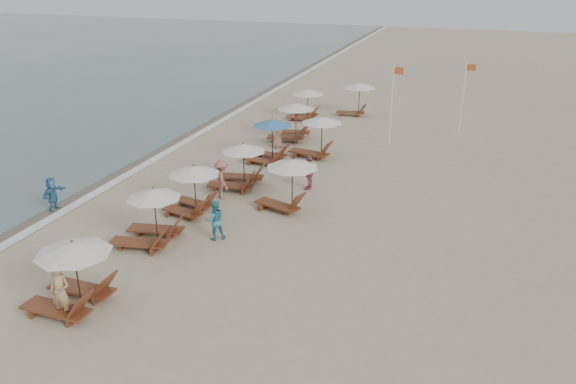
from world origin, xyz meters
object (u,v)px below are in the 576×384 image
(lounger_station_0, at_px, (70,277))
(lounger_station_4, at_px, (268,142))
(lounger_station_6, at_px, (305,104))
(flag_pole_near, at_px, (392,100))
(inland_station_2, at_px, (356,95))
(waterline_walker, at_px, (53,194))
(beachgoer_near, at_px, (60,292))
(beachgoer_far_a, at_px, (309,172))
(beachgoer_far_b, at_px, (278,133))
(inland_station_1, at_px, (315,135))
(lounger_station_5, at_px, (291,123))
(lounger_station_1, at_px, (149,220))
(lounger_station_2, at_px, (191,189))
(beachgoer_mid_b, at_px, (222,179))
(inland_station_0, at_px, (286,180))
(beachgoer_mid_a, at_px, (215,220))
(lounger_station_3, at_px, (238,168))

(lounger_station_0, xyz_separation_m, lounger_station_4, (0.74, 14.84, 0.06))
(lounger_station_6, distance_m, flag_pole_near, 7.45)
(inland_station_2, distance_m, waterline_walker, 21.83)
(inland_station_2, distance_m, beachgoer_near, 26.82)
(beachgoer_far_a, height_order, beachgoer_far_b, beachgoer_far_b)
(inland_station_1, height_order, flag_pole_near, flag_pole_near)
(lounger_station_5, bearing_deg, lounger_station_1, -92.56)
(lounger_station_0, bearing_deg, beachgoer_far_a, 71.70)
(lounger_station_4, height_order, inland_station_2, lounger_station_4)
(lounger_station_2, bearing_deg, lounger_station_6, 90.51)
(lounger_station_6, bearing_deg, beachgoer_near, -89.43)
(beachgoer_mid_b, distance_m, beachgoer_far_a, 4.08)
(inland_station_0, relative_size, beachgoer_mid_a, 1.77)
(lounger_station_5, bearing_deg, beachgoer_mid_a, -83.60)
(lounger_station_1, xyz_separation_m, beachgoer_far_b, (0.47, 12.80, -0.09))
(inland_station_2, height_order, beachgoer_far_a, inland_station_2)
(lounger_station_3, xyz_separation_m, beachgoer_near, (-0.55, -11.66, -0.01))
(inland_station_2, height_order, beachgoer_far_b, inland_station_2)
(lounger_station_2, bearing_deg, beachgoer_mid_b, 74.38)
(inland_station_2, xyz_separation_m, beachgoer_near, (-2.73, -26.67, -0.46))
(beachgoer_mid_b, bearing_deg, lounger_station_2, 121.15)
(lounger_station_5, distance_m, inland_station_2, 7.24)
(waterline_walker, bearing_deg, beachgoer_mid_b, -61.80)
(beachgoer_mid_a, distance_m, beachgoer_far_b, 11.80)
(lounger_station_4, xyz_separation_m, beachgoer_far_b, (-0.38, 2.55, -0.24))
(lounger_station_3, relative_size, lounger_station_4, 1.07)
(beachgoer_mid_b, bearing_deg, lounger_station_0, 133.29)
(lounger_station_2, relative_size, lounger_station_6, 1.01)
(lounger_station_3, xyz_separation_m, beachgoer_far_a, (3.23, 0.82, -0.12))
(lounger_station_1, height_order, inland_station_2, same)
(lounger_station_5, xyz_separation_m, inland_station_0, (3.13, -10.00, 0.32))
(lounger_station_1, bearing_deg, waterline_walker, 166.14)
(lounger_station_3, relative_size, beachgoer_mid_a, 1.69)
(lounger_station_0, xyz_separation_m, flag_pole_near, (6.23, 20.25, 1.51))
(lounger_station_1, xyz_separation_m, lounger_station_5, (0.65, 14.60, 0.06))
(lounger_station_5, bearing_deg, beachgoer_near, -91.17)
(beachgoer_mid_a, xyz_separation_m, beachgoer_far_b, (-1.70, 11.68, 0.08))
(lounger_station_5, distance_m, beachgoer_far_a, 8.09)
(lounger_station_1, relative_size, beachgoer_far_b, 1.52)
(lounger_station_0, bearing_deg, lounger_station_2, 89.65)
(lounger_station_3, relative_size, lounger_station_5, 0.97)
(lounger_station_3, bearing_deg, waterline_walker, -141.27)
(lounger_station_0, xyz_separation_m, inland_station_0, (3.68, 9.19, 0.29))
(beachgoer_mid_a, height_order, beachgoer_mid_b, beachgoer_mid_b)
(lounger_station_3, height_order, lounger_station_5, lounger_station_5)
(beachgoer_mid_a, bearing_deg, beachgoer_far_a, -141.19)
(beachgoer_near, bearing_deg, lounger_station_5, 90.08)
(lounger_station_5, distance_m, beachgoer_mid_b, 9.70)
(lounger_station_1, relative_size, waterline_walker, 1.79)
(lounger_station_2, height_order, waterline_walker, lounger_station_2)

